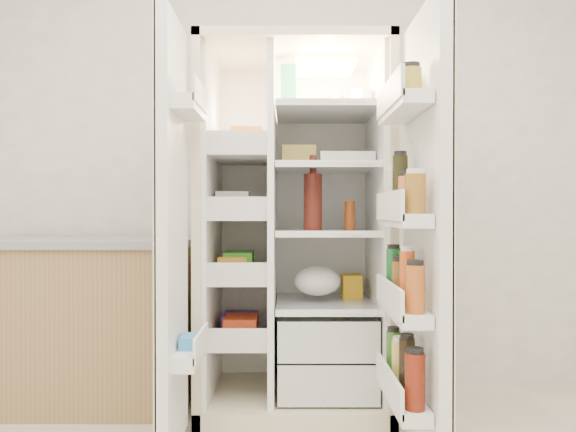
{
  "coord_description": "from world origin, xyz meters",
  "views": [
    {
      "loc": [
        0.05,
        -1.15,
        0.99
      ],
      "look_at": [
        0.05,
        1.25,
        0.96
      ],
      "focal_mm": 34.0,
      "sensor_mm": 36.0,
      "label": 1
    }
  ],
  "objects": [
    {
      "name": "fridge_door",
      "position": [
        0.56,
        0.96,
        0.87
      ],
      "size": [
        0.17,
        0.58,
        1.72
      ],
      "color": "white",
      "rests_on": "floor"
    },
    {
      "name": "wall_back",
      "position": [
        0.0,
        2.0,
        1.35
      ],
      "size": [
        4.0,
        0.02,
        2.7
      ],
      "primitive_type": "cube",
      "color": "white",
      "rests_on": "floor"
    },
    {
      "name": "refrigerator",
      "position": [
        0.1,
        1.65,
        0.74
      ],
      "size": [
        0.92,
        0.7,
        1.8
      ],
      "color": "beige",
      "rests_on": "floor"
    },
    {
      "name": "freezer_door",
      "position": [
        -0.42,
        1.05,
        0.89
      ],
      "size": [
        0.15,
        0.4,
        1.72
      ],
      "color": "white",
      "rests_on": "floor"
    },
    {
      "name": "kitchen_counter",
      "position": [
        -1.02,
        1.64,
        0.42
      ],
      "size": [
        1.16,
        0.62,
        0.84
      ],
      "color": "olive",
      "rests_on": "floor"
    }
  ]
}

